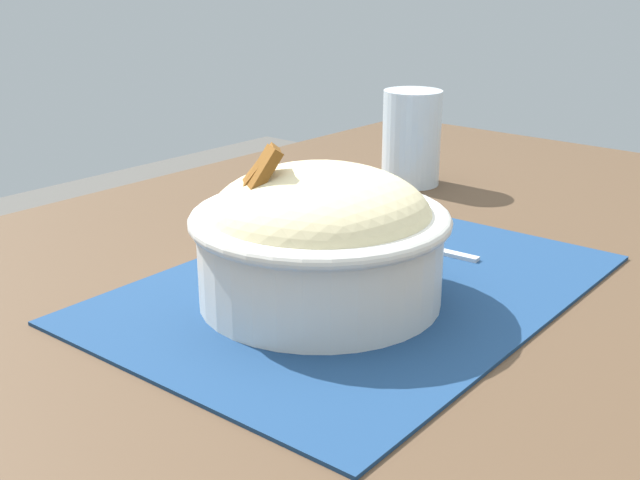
{
  "coord_description": "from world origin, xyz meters",
  "views": [
    {
      "loc": [
        -0.45,
        -0.37,
        1.03
      ],
      "look_at": [
        -0.01,
        0.01,
        0.82
      ],
      "focal_mm": 45.03,
      "sensor_mm": 36.0,
      "label": 1
    }
  ],
  "objects": [
    {
      "name": "drinking_glass",
      "position": [
        0.34,
        0.15,
        0.82
      ],
      "size": [
        0.07,
        0.07,
        0.11
      ],
      "color": "silver",
      "rests_on": "table"
    },
    {
      "name": "placemat",
      "position": [
        0.04,
        0.0,
        0.77
      ],
      "size": [
        0.43,
        0.32,
        0.0
      ],
      "primitive_type": "cube",
      "rotation": [
        0.0,
        0.0,
        0.03
      ],
      "color": "navy",
      "rests_on": "table"
    },
    {
      "name": "table",
      "position": [
        0.0,
        0.0,
        0.7
      ],
      "size": [
        1.36,
        0.82,
        0.77
      ],
      "color": "#4C3826",
      "rests_on": "ground_plane"
    },
    {
      "name": "fork",
      "position": [
        0.14,
        0.03,
        0.77
      ],
      "size": [
        0.03,
        0.14,
        0.0
      ],
      "color": "silver",
      "rests_on": "placemat"
    },
    {
      "name": "bowl",
      "position": [
        -0.01,
        0.01,
        0.83
      ],
      "size": [
        0.21,
        0.21,
        0.13
      ],
      "color": "silver",
      "rests_on": "placemat"
    }
  ]
}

